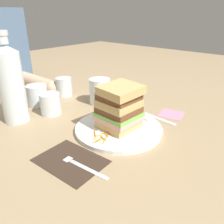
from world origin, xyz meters
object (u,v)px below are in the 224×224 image
Objects in this scene: juice_glass at (100,92)px; empty_tumbler_2 at (50,104)px; napkin_pink at (171,114)px; knife at (151,116)px; fork at (77,163)px; empty_tumbler_0 at (37,95)px; main_plate at (120,129)px; empty_tumbler_1 at (64,87)px; napkin_dark at (71,161)px; sandwich at (120,108)px; water_bottle at (11,84)px.

juice_glass reaches higher than empty_tumbler_2.
knife is at bearing 140.28° from napkin_pink.
fork is 0.34m from knife.
empty_tumbler_0 is at bearing 135.75° from juice_glass.
empty_tumbler_0 reaches higher than napkin_pink.
empty_tumbler_1 is at bearing 76.95° from main_plate.
napkin_dark is at bearing 172.02° from napkin_pink.
main_plate is at bearing 174.55° from knife.
main_plate is 1.95× the size of sandwich.
water_bottle reaches higher than empty_tumbler_0.
empty_tumbler_1 is at bearing 105.76° from napkin_pink.
water_bottle is at bearing 118.81° from sandwich.
main_plate is 1.27× the size of knife.
fork is (-0.19, -0.03, -0.07)m from sandwich.
fork is 2.29× the size of empty_tumbler_2.
main_plate is 0.26m from empty_tumbler_2.
water_bottle reaches higher than fork.
juice_glass is (0.31, 0.20, 0.04)m from napkin_dark.
empty_tumbler_1 is (0.27, 0.39, 0.03)m from fork.
napkin_pink is (0.21, -0.06, -0.01)m from main_plate.
napkin_dark is 2.06× the size of napkin_pink.
napkin_dark and knife have the same top height.
empty_tumbler_0 is at bearing 96.96° from sandwich.
water_bottle reaches higher than knife.
napkin_pink is (0.21, -0.06, -0.07)m from sandwich.
empty_tumbler_0 is 0.49m from napkin_pink.
empty_tumbler_0 reaches higher than empty_tumbler_2.
napkin_dark is 0.40m from napkin_pink.
empty_tumbler_2 is (0.10, -0.04, -0.09)m from water_bottle.
empty_tumbler_0 is at bearing 97.08° from main_plate.
empty_tumbler_1 is (-0.07, 0.38, 0.04)m from knife.
fork is at bearing -84.54° from napkin_dark.
fork is (0.00, -0.02, 0.00)m from napkin_dark.
napkin_pink is (0.08, -0.26, -0.04)m from juice_glass.
napkin_pink is (0.25, -0.42, -0.04)m from empty_tumbler_0.
juice_glass is 1.23× the size of napkin_pink.
sandwich is 0.79× the size of fork.
water_bottle is (0.03, 0.30, 0.12)m from napkin_dark.
empty_tumbler_0 is (-0.17, 0.16, -0.01)m from juice_glass.
knife is 2.67× the size of empty_tumbler_1.
napkin_dark is 0.79× the size of knife.
napkin_dark is 0.29m from empty_tumbler_2.
main_plate is 0.15m from knife.
empty_tumbler_1 is at bearing 55.36° from fork.
empty_tumbler_2 is (-0.02, -0.10, -0.00)m from empty_tumbler_0.
main_plate is 3.40× the size of empty_tumbler_1.
sandwich is at bearing 163.92° from napkin_pink.
knife is at bearing -5.15° from sandwich.
empty_tumbler_0 is 0.11m from empty_tumbler_2.
empty_tumbler_2 is (0.13, 0.26, 0.03)m from napkin_dark.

